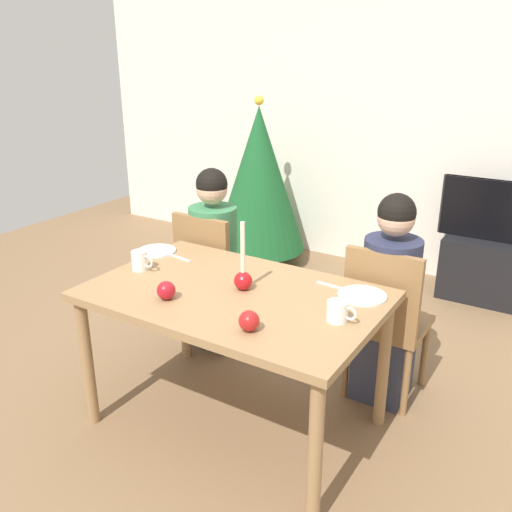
# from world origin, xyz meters

# --- Properties ---
(ground_plane) EXTENTS (7.68, 7.68, 0.00)m
(ground_plane) POSITION_xyz_m (0.00, 0.00, 0.00)
(ground_plane) COLOR brown
(back_wall) EXTENTS (6.40, 0.10, 2.60)m
(back_wall) POSITION_xyz_m (0.00, 2.60, 1.30)
(back_wall) COLOR silver
(back_wall) RESTS_ON ground
(dining_table) EXTENTS (1.40, 0.90, 0.75)m
(dining_table) POSITION_xyz_m (0.00, 0.00, 0.67)
(dining_table) COLOR #99754C
(dining_table) RESTS_ON ground
(chair_left) EXTENTS (0.40, 0.40, 0.90)m
(chair_left) POSITION_xyz_m (-0.59, 0.61, 0.51)
(chair_left) COLOR olive
(chair_left) RESTS_ON ground
(chair_right) EXTENTS (0.40, 0.40, 0.90)m
(chair_right) POSITION_xyz_m (0.56, 0.61, 0.51)
(chair_right) COLOR olive
(chair_right) RESTS_ON ground
(person_left_child) EXTENTS (0.30, 0.30, 1.17)m
(person_left_child) POSITION_xyz_m (-0.59, 0.64, 0.57)
(person_left_child) COLOR #33384C
(person_left_child) RESTS_ON ground
(person_right_child) EXTENTS (0.30, 0.30, 1.17)m
(person_right_child) POSITION_xyz_m (0.56, 0.64, 0.57)
(person_right_child) COLOR #33384C
(person_right_child) RESTS_ON ground
(tv_stand) EXTENTS (0.64, 0.40, 0.48)m
(tv_stand) POSITION_xyz_m (0.79, 2.30, 0.24)
(tv_stand) COLOR black
(tv_stand) RESTS_ON ground
(tv) EXTENTS (0.79, 0.05, 0.46)m
(tv) POSITION_xyz_m (0.79, 2.30, 0.71)
(tv) COLOR black
(tv) RESTS_ON tv_stand
(christmas_tree) EXTENTS (0.83, 0.83, 1.47)m
(christmas_tree) POSITION_xyz_m (-1.11, 2.04, 0.77)
(christmas_tree) COLOR brown
(christmas_tree) RESTS_ON ground
(candle_centerpiece) EXTENTS (0.09, 0.09, 0.34)m
(candle_centerpiece) POSITION_xyz_m (0.02, 0.05, 0.82)
(candle_centerpiece) COLOR red
(candle_centerpiece) RESTS_ON dining_table
(plate_left) EXTENTS (0.22, 0.22, 0.01)m
(plate_left) POSITION_xyz_m (-0.69, 0.22, 0.76)
(plate_left) COLOR silver
(plate_left) RESTS_ON dining_table
(plate_right) EXTENTS (0.23, 0.23, 0.01)m
(plate_right) POSITION_xyz_m (0.54, 0.27, 0.76)
(plate_right) COLOR white
(plate_right) RESTS_ON dining_table
(mug_left) EXTENTS (0.13, 0.09, 0.10)m
(mug_left) POSITION_xyz_m (-0.57, -0.03, 0.80)
(mug_left) COLOR white
(mug_left) RESTS_ON dining_table
(mug_right) EXTENTS (0.13, 0.09, 0.09)m
(mug_right) POSITION_xyz_m (0.54, -0.01, 0.80)
(mug_right) COLOR white
(mug_right) RESTS_ON dining_table
(fork_left) EXTENTS (0.18, 0.04, 0.01)m
(fork_left) POSITION_xyz_m (-0.51, 0.21, 0.75)
(fork_left) COLOR silver
(fork_left) RESTS_ON dining_table
(fork_right) EXTENTS (0.18, 0.03, 0.01)m
(fork_right) POSITION_xyz_m (0.38, 0.30, 0.75)
(fork_right) COLOR silver
(fork_right) RESTS_ON dining_table
(apple_near_candle) EXTENTS (0.09, 0.09, 0.09)m
(apple_near_candle) POSITION_xyz_m (-0.22, -0.23, 0.79)
(apple_near_candle) COLOR #AD1620
(apple_near_candle) RESTS_ON dining_table
(apple_by_left_plate) EXTENTS (0.09, 0.09, 0.09)m
(apple_by_left_plate) POSITION_xyz_m (0.27, -0.29, 0.79)
(apple_by_left_plate) COLOR #B01B1B
(apple_by_left_plate) RESTS_ON dining_table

